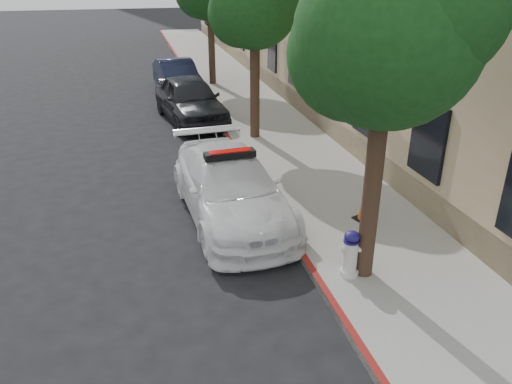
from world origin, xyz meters
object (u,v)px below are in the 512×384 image
object	(u,v)px
parked_car_far	(177,77)
fire_hydrant	(350,254)
police_car	(231,187)
traffic_cone	(366,204)
parked_car_mid	(190,99)

from	to	relation	value
parked_car_far	fire_hydrant	xyz separation A→B (m)	(1.42, -15.13, -0.13)
police_car	parked_car_far	bearing A→B (deg)	86.15
police_car	traffic_cone	distance (m)	2.94
parked_car_mid	police_car	bearing A→B (deg)	-98.71
parked_car_mid	parked_car_far	xyz separation A→B (m)	(0.00, 4.44, -0.08)
parked_car_far	traffic_cone	bearing A→B (deg)	-84.52
police_car	parked_car_far	xyz separation A→B (m)	(0.10, 12.15, -0.02)
parked_car_mid	traffic_cone	xyz separation A→B (m)	(2.61, -8.83, -0.27)
parked_car_far	traffic_cone	distance (m)	13.53
police_car	traffic_cone	xyz separation A→B (m)	(2.71, -1.13, -0.20)
parked_car_far	traffic_cone	world-z (taller)	parked_car_far
fire_hydrant	traffic_cone	bearing A→B (deg)	74.38
police_car	fire_hydrant	xyz separation A→B (m)	(1.52, -2.98, -0.14)
parked_car_mid	parked_car_far	bearing A→B (deg)	82.03
parked_car_mid	fire_hydrant	size ratio (longest dim) A/B	5.30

